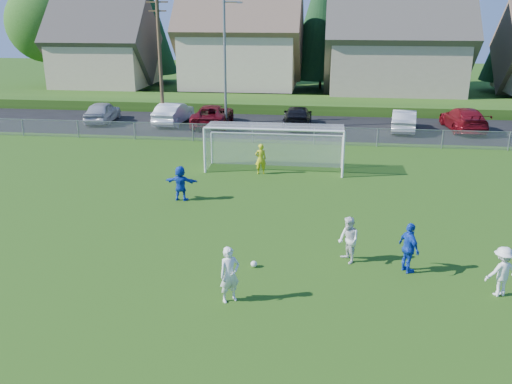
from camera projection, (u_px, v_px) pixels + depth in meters
ground at (219, 335)px, 14.64m from camera, size 160.00×160.00×0.00m
asphalt_lot at (289, 126)px, 40.46m from camera, size 60.00×60.00×0.00m
grass_embankment at (295, 104)px, 47.38m from camera, size 70.00×6.00×0.80m
soccer_ball at (254, 264)px, 18.47m from camera, size 0.22×0.22×0.22m
player_white_a at (230, 275)px, 16.10m from camera, size 0.76×0.71×1.75m
player_white_b at (348, 240)px, 18.62m from camera, size 0.91×0.99×1.65m
player_white_c at (502, 271)px, 16.45m from camera, size 1.17×0.91×1.60m
player_blue_a at (409, 248)px, 17.90m from camera, size 0.84×1.10×1.74m
player_blue_b at (181, 183)px, 24.72m from camera, size 1.53×0.56×1.63m
goalkeeper at (261, 159)px, 28.66m from camera, size 0.68×0.54×1.64m
car_a at (102, 112)px, 41.82m from camera, size 2.32×4.84×1.60m
car_b at (174, 113)px, 41.16m from camera, size 2.09×5.05×1.63m
car_c at (213, 115)px, 40.56m from camera, size 2.79×5.74×1.57m
car_d at (298, 117)px, 40.24m from camera, size 2.21×5.18×1.49m
car_f at (404, 120)px, 38.79m from camera, size 2.22×4.82×1.53m
car_g at (464, 119)px, 38.95m from camera, size 2.64×5.79×1.64m
soccer_goal at (275, 140)px, 29.19m from camera, size 7.42×1.90×2.50m
chainlink_fence at (283, 134)px, 35.10m from camera, size 52.06×0.06×1.20m
streetlight at (226, 61)px, 38.03m from camera, size 1.38×0.18×9.00m
utility_pole at (160, 55)px, 39.47m from camera, size 1.60×0.26×10.00m
houses_row at (322, 20)px, 51.92m from camera, size 53.90×11.45×13.27m
tree_row at (314, 23)px, 58.06m from camera, size 65.98×12.36×13.80m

